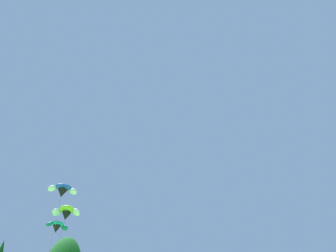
# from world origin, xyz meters

# --- Properties ---
(parafoil_kite_high_blue_white) EXTENTS (2.97, 12.70, 12.36)m
(parafoil_kite_high_blue_white) POSITION_xyz_m (-4.37, 34.95, 12.83)
(parafoil_kite_high_blue_white) COLOR blue
(parafoil_kite_mid_teal) EXTENTS (8.88, 21.74, 10.63)m
(parafoil_kite_mid_teal) POSITION_xyz_m (-4.23, 43.00, 11.61)
(parafoil_kite_mid_teal) COLOR teal
(parafoil_kite_far_lime_white) EXTENTS (3.63, 21.03, 12.92)m
(parafoil_kite_far_lime_white) POSITION_xyz_m (-3.55, 42.63, 13.23)
(parafoil_kite_far_lime_white) COLOR #93D633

